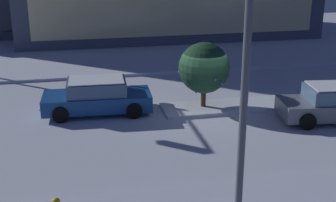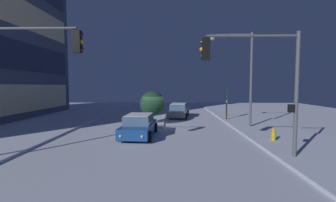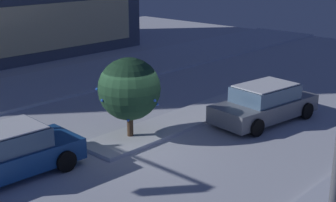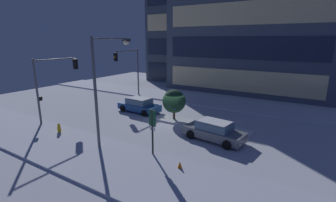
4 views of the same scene
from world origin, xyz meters
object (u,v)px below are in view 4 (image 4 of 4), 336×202
Objects in this scene: car_near at (214,131)px; decorated_tree_median at (174,101)px; fire_hydrant at (59,129)px; parking_info_sign at (152,127)px; construction_cone at (180,166)px; car_far at (139,105)px; traffic_light_corner_near_left at (54,78)px; street_lamp_arched at (105,76)px; traffic_light_corner_far_left at (129,64)px.

decorated_tree_median is (-4.96, 2.42, 1.15)m from car_near.
parking_info_sign reaches higher than fire_hydrant.
parking_info_sign is 3.02m from construction_cone.
fire_hydrant is (-11.11, -5.44, -0.29)m from car_near.
car_near is 9.97m from car_far.
decorated_tree_median reaches higher than fire_hydrant.
traffic_light_corner_near_left is at bearing -159.52° from car_near.
car_near is at bearing 165.93° from car_far.
decorated_tree_median is at bearing -8.16° from street_lamp_arched.
fire_hydrant is 0.28× the size of parking_info_sign.
parking_info_sign reaches higher than decorated_tree_median.
street_lamp_arched is at bearing 34.40° from traffic_light_corner_far_left.
traffic_light_corner_far_left is 11.33× the size of construction_cone.
car_far is at bearing 79.28° from fire_hydrant.
car_near is at bearing 26.09° from fire_hydrant.
car_near is at bearing -50.95° from street_lamp_arched.
car_far is 0.80× the size of traffic_light_corner_near_left.
car_far is 1.50× the size of parking_info_sign.
traffic_light_corner_far_left is 7.12× the size of fire_hydrant.
decorated_tree_median is (-2.55, 7.06, -0.16)m from parking_info_sign.
decorated_tree_median is at bearing 51.96° from fire_hydrant.
fire_hydrant is 10.08m from decorated_tree_median.
fire_hydrant is 0.30× the size of decorated_tree_median.
car_near is 1.03× the size of car_far.
traffic_light_corner_near_left is at bearing 0.93° from traffic_light_corner_far_left.
street_lamp_arched is at bearing -100.49° from decorated_tree_median.
fire_hydrant is at bearing 14.87° from traffic_light_corner_far_left.
fire_hydrant is at bearing -146.27° from car_near.
car_near is 1.65× the size of decorated_tree_median.
street_lamp_arched is (8.23, -12.02, 0.67)m from traffic_light_corner_far_left.
car_near reaches higher than construction_cone.
decorated_tree_median reaches higher than construction_cone.
traffic_light_corner_far_left is at bearing 152.74° from decorated_tree_median.
construction_cone is at bearing 0.87° from fire_hydrant.
parking_info_sign is at bearing -96.56° from traffic_light_corner_near_left.
traffic_light_corner_far_left is 19.63m from construction_cone.
parking_info_sign is (3.87, 0.05, -3.00)m from street_lamp_arched.
street_lamp_arched is at bearing -135.63° from car_near.
parking_info_sign is at bearing 5.28° from fire_hydrant.
parking_info_sign reaches higher than construction_cone.
construction_cone is (-0.02, -5.27, -0.44)m from car_near.
parking_info_sign is (12.10, -11.97, -2.33)m from traffic_light_corner_far_left.
decorated_tree_median is 5.39× the size of construction_cone.
traffic_light_corner_far_left reaches higher than fire_hydrant.
car_near is 5.58× the size of fire_hydrant.
car_far is at bearing -37.76° from traffic_light_corner_near_left.
car_near is 5.38m from parking_info_sign.
traffic_light_corner_far_left is at bearing 54.73° from parking_info_sign.
decorated_tree_median is (4.56, -0.52, 1.15)m from car_far.
parking_info_sign is at bearing -70.09° from decorated_tree_median.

